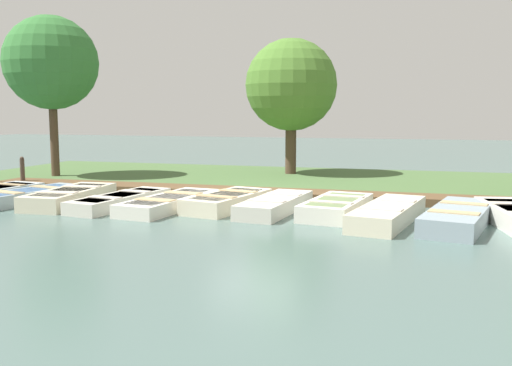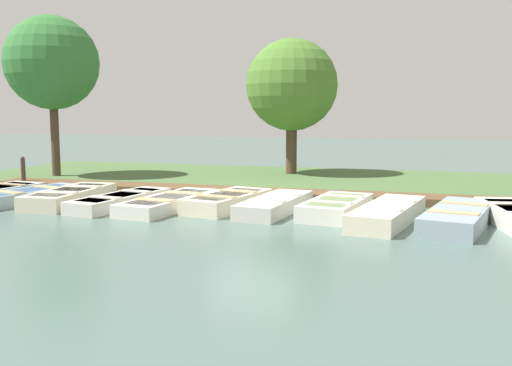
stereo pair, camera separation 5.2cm
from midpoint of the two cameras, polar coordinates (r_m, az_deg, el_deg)
name	(u,v)px [view 1 (the left image)]	position (r m, az deg, el deg)	size (l,w,h in m)	color
ground_plane	(254,205)	(15.64, -0.33, -2.17)	(80.00, 80.00, 0.00)	#4C6660
shore_bank	(293,181)	(20.42, 3.69, 0.25)	(8.00, 24.00, 0.17)	#476638
dock_walkway	(267,193)	(16.97, 1.03, -1.05)	(1.18, 18.43, 0.23)	brown
rowboat_1	(27,196)	(17.25, -21.97, -1.19)	(3.45, 1.80, 0.38)	#8C9EA8
rowboat_2	(70,196)	(16.51, -18.19, -1.28)	(3.33, 1.37, 0.43)	beige
rowboat_3	(120,200)	(15.68, -13.50, -1.70)	(3.47, 1.48, 0.36)	beige
rowboat_4	(170,202)	(15.10, -8.72, -1.92)	(3.65, 1.55, 0.36)	silver
rowboat_5	(228,201)	(14.93, -2.95, -1.81)	(3.08, 1.74, 0.43)	beige
rowboat_6	(275,204)	(14.47, 1.84, -2.15)	(3.32, 1.34, 0.39)	beige
rowboat_7	(336,207)	(14.15, 7.94, -2.38)	(2.96, 1.56, 0.42)	silver
rowboat_8	(388,213)	(13.46, 12.98, -2.94)	(3.69, 1.65, 0.44)	beige
rowboat_9	(459,217)	(13.47, 19.51, -3.18)	(3.70, 1.86, 0.43)	#8C9EA8
mooring_post_near	(22,172)	(20.72, -22.38, 1.05)	(0.15, 0.15, 1.04)	#47382D
park_tree_far_left	(51,63)	(22.37, -19.88, 11.19)	(3.38, 3.38, 5.98)	#4C3828
park_tree_left	(291,85)	(21.84, 3.48, 9.71)	(3.47, 3.47, 5.27)	#4C3828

